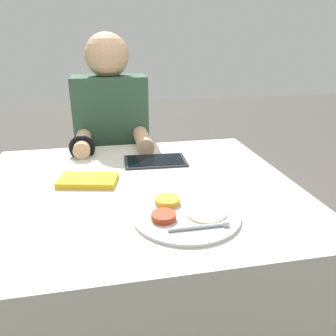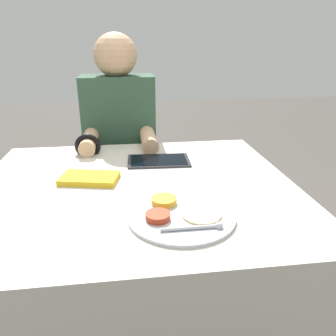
{
  "view_description": "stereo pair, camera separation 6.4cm",
  "coord_description": "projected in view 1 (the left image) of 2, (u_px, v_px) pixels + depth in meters",
  "views": [
    {
      "loc": [
        -0.09,
        -1.01,
        1.23
      ],
      "look_at": [
        0.11,
        -0.01,
        0.83
      ],
      "focal_mm": 35.0,
      "sensor_mm": 36.0,
      "label": 1
    },
    {
      "loc": [
        -0.03,
        -1.02,
        1.23
      ],
      "look_at": [
        0.11,
        -0.01,
        0.83
      ],
      "focal_mm": 35.0,
      "sensor_mm": 36.0,
      "label": 2
    }
  ],
  "objects": [
    {
      "name": "person_diner",
      "position": [
        114.0,
        166.0,
        1.73
      ],
      "size": [
        0.37,
        0.44,
        1.27
      ],
      "color": "black",
      "rests_on": "ground_plane"
    },
    {
      "name": "thali_tray",
      "position": [
        185.0,
        214.0,
        0.92
      ],
      "size": [
        0.3,
        0.3,
        0.03
      ],
      "color": "#B7BABF",
      "rests_on": "dining_table"
    },
    {
      "name": "red_notebook",
      "position": [
        88.0,
        181.0,
        1.13
      ],
      "size": [
        0.22,
        0.15,
        0.02
      ],
      "color": "silver",
      "rests_on": "dining_table"
    },
    {
      "name": "tablet_device",
      "position": [
        155.0,
        161.0,
        1.33
      ],
      "size": [
        0.25,
        0.16,
        0.01
      ],
      "color": "#28282D",
      "rests_on": "dining_table"
    },
    {
      "name": "dining_table",
      "position": [
        140.0,
        277.0,
        1.25
      ],
      "size": [
        1.09,
        0.94,
        0.77
      ],
      "color": "beige",
      "rests_on": "ground_plane"
    }
  ]
}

